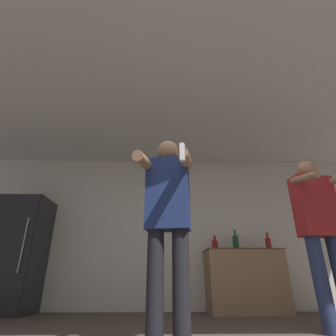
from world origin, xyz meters
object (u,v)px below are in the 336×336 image
object	(u,v)px
bottle_green_wine	(268,243)
person_man_side	(320,226)
bottle_tall_gin	(215,244)
person_woman_foreground	(168,215)
bottle_amber_bourbon	(236,242)
refrigerator	(19,253)

from	to	relation	value
bottle_green_wine	person_man_side	xyz separation A→B (m)	(-0.08, -1.63, -0.02)
bottle_tall_gin	person_woman_foreground	bearing A→B (deg)	-110.49
bottle_amber_bourbon	person_woman_foreground	bearing A→B (deg)	-117.88
person_woman_foreground	person_man_side	world-z (taller)	person_man_side
bottle_tall_gin	person_woman_foreground	distance (m)	2.35
bottle_amber_bourbon	bottle_green_wine	size ratio (longest dim) A/B	1.13
person_man_side	refrigerator	bearing A→B (deg)	158.55
bottle_tall_gin	person_woman_foreground	xyz separation A→B (m)	(-0.82, -2.20, -0.03)
bottle_amber_bourbon	refrigerator	bearing A→B (deg)	-177.91
bottle_amber_bourbon	person_man_side	world-z (taller)	person_man_side
refrigerator	bottle_green_wine	distance (m)	3.93
refrigerator	bottle_amber_bourbon	size ratio (longest dim) A/B	4.83
bottle_tall_gin	bottle_green_wine	xyz separation A→B (m)	(0.88, -0.00, 0.02)
bottle_green_wine	person_man_side	distance (m)	1.63
bottle_tall_gin	person_man_side	world-z (taller)	person_man_side
bottle_amber_bourbon	person_woman_foreground	xyz separation A→B (m)	(-1.16, -2.20, -0.06)
refrigerator	person_man_side	xyz separation A→B (m)	(3.84, -1.51, 0.15)
refrigerator	person_woman_foreground	size ratio (longest dim) A/B	1.01
bottle_amber_bourbon	bottle_green_wine	distance (m)	0.54
bottle_tall_gin	bottle_green_wine	distance (m)	0.88
bottle_green_wine	person_woman_foreground	xyz separation A→B (m)	(-1.70, -2.20, -0.05)
refrigerator	bottle_green_wine	world-z (taller)	refrigerator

